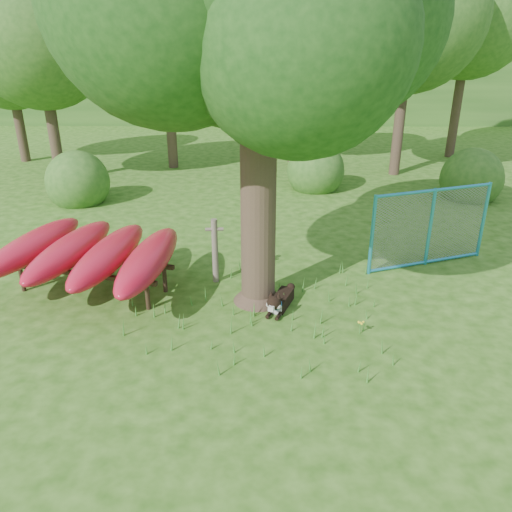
{
  "coord_description": "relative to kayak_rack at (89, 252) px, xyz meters",
  "views": [
    {
      "loc": [
        0.28,
        -6.49,
        4.29
      ],
      "look_at": [
        0.2,
        1.2,
        1.0
      ],
      "focal_mm": 35.0,
      "sensor_mm": 36.0,
      "label": 1
    }
  ],
  "objects": [
    {
      "name": "shrub_left",
      "position": [
        -2.17,
        5.67,
        -0.79
      ],
      "size": [
        1.8,
        1.8,
        1.8
      ],
      "primitive_type": "sphere",
      "color": "#2B581C",
      "rests_on": "ground"
    },
    {
      "name": "bg_tree_b",
      "position": [
        -0.17,
        10.17,
        4.82
      ],
      "size": [
        5.2,
        5.2,
        8.22
      ],
      "color": "#37281E",
      "rests_on": "ground"
    },
    {
      "name": "kayak_rack",
      "position": [
        0.0,
        0.0,
        0.0
      ],
      "size": [
        3.41,
        3.66,
        1.03
      ],
      "rotation": [
        0.0,
        0.0,
        -0.27
      ],
      "color": "black",
      "rests_on": "ground"
    },
    {
      "name": "shrub_right",
      "position": [
        9.33,
        6.17,
        -0.79
      ],
      "size": [
        1.8,
        1.8,
        1.8
      ],
      "primitive_type": "sphere",
      "color": "#2B581C",
      "rests_on": "ground"
    },
    {
      "name": "wooded_hillside",
      "position": [
        2.83,
        26.17,
        2.21
      ],
      "size": [
        80.0,
        12.0,
        6.0
      ],
      "primitive_type": "cube",
      "color": "#2B581C",
      "rests_on": "ground"
    },
    {
      "name": "fence_section",
      "position": [
        6.58,
        1.31,
        0.03
      ],
      "size": [
        2.66,
        1.05,
        2.74
      ],
      "rotation": [
        0.0,
        0.0,
        0.36
      ],
      "color": "#2890BC",
      "rests_on": "ground"
    },
    {
      "name": "bg_tree_e",
      "position": [
        10.83,
        12.17,
        4.44
      ],
      "size": [
        4.6,
        4.6,
        7.55
      ],
      "color": "#37281E",
      "rests_on": "ground"
    },
    {
      "name": "wooden_post",
      "position": [
        2.24,
        0.45,
        -0.11
      ],
      "size": [
        0.35,
        0.13,
        1.28
      ],
      "rotation": [
        0.0,
        0.0,
        0.09
      ],
      "color": "brown",
      "rests_on": "ground"
    },
    {
      "name": "bg_tree_c",
      "position": [
        4.33,
        11.17,
        3.32
      ],
      "size": [
        4.0,
        4.0,
        6.12
      ],
      "color": "#37281E",
      "rests_on": "ground"
    },
    {
      "name": "bg_tree_a",
      "position": [
        -3.67,
        8.17,
        3.7
      ],
      "size": [
        4.4,
        4.4,
        6.7
      ],
      "color": "#37281E",
      "rests_on": "ground"
    },
    {
      "name": "bg_tree_d",
      "position": [
        7.83,
        9.17,
        4.3
      ],
      "size": [
        4.8,
        4.8,
        7.5
      ],
      "color": "#37281E",
      "rests_on": "ground"
    },
    {
      "name": "ground",
      "position": [
        2.83,
        -1.83,
        -0.79
      ],
      "size": [
        80.0,
        80.0,
        0.0
      ],
      "primitive_type": "plane",
      "color": "#244F0F",
      "rests_on": "ground"
    },
    {
      "name": "bg_tree_f",
      "position": [
        -6.17,
        11.17,
        2.94
      ],
      "size": [
        3.6,
        3.6,
        5.55
      ],
      "color": "#37281E",
      "rests_on": "ground"
    },
    {
      "name": "shrub_mid",
      "position": [
        4.83,
        7.17,
        -0.79
      ],
      "size": [
        1.8,
        1.8,
        1.8
      ],
      "primitive_type": "sphere",
      "color": "#2B581C",
      "rests_on": "ground"
    },
    {
      "name": "wildflower_clump",
      "position": [
        4.7,
        -1.45,
        -0.6
      ],
      "size": [
        0.11,
        0.11,
        0.23
      ],
      "rotation": [
        0.0,
        0.0,
        -0.28
      ],
      "color": "#3D7C28",
      "rests_on": "ground"
    },
    {
      "name": "husky_dog",
      "position": [
        3.44,
        -0.67,
        -0.62
      ],
      "size": [
        0.55,
        0.99,
        0.47
      ],
      "rotation": [
        0.0,
        0.0,
        -0.36
      ],
      "color": "black",
      "rests_on": "ground"
    }
  ]
}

